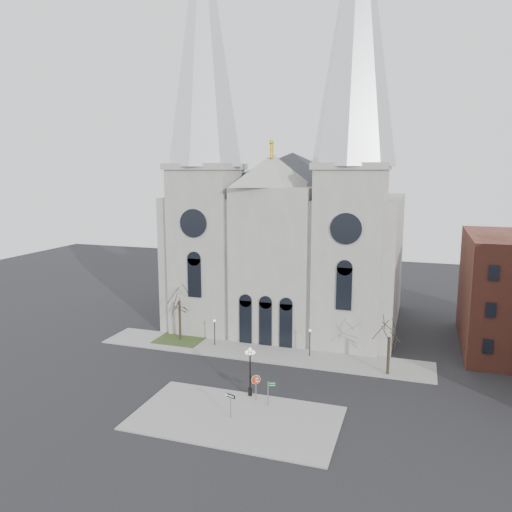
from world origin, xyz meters
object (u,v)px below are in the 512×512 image
(globe_lamp, at_px, (250,366))
(street_name_sign, at_px, (269,391))
(stop_sign, at_px, (256,382))
(one_way_sign, at_px, (231,401))

(globe_lamp, relative_size, street_name_sign, 2.07)
(stop_sign, height_order, globe_lamp, globe_lamp)
(one_way_sign, xyz_separation_m, street_name_sign, (2.50, 3.24, -0.17))
(globe_lamp, bearing_deg, street_name_sign, -31.48)
(stop_sign, relative_size, globe_lamp, 0.53)
(globe_lamp, xyz_separation_m, one_way_sign, (-0.18, -4.66, -1.49))
(globe_lamp, relative_size, one_way_sign, 2.10)
(street_name_sign, bearing_deg, globe_lamp, 125.40)
(stop_sign, bearing_deg, globe_lamp, 120.93)
(stop_sign, xyz_separation_m, globe_lamp, (-0.88, 0.88, 1.21))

